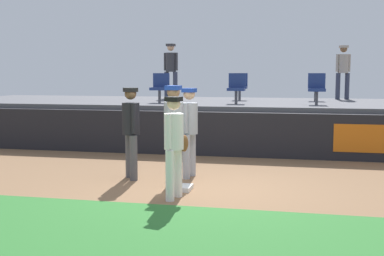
{
  "coord_description": "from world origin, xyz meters",
  "views": [
    {
      "loc": [
        1.71,
        -8.42,
        2.07
      ],
      "look_at": [
        -0.3,
        0.88,
        1.0
      ],
      "focal_mm": 45.82,
      "sensor_mm": 36.0,
      "label": 1
    }
  ],
  "objects_px": {
    "player_umpire": "(131,126)",
    "seat_front_right": "(317,87)",
    "seat_back_center": "(240,85)",
    "seat_back_right": "(316,85)",
    "player_runner_visitor": "(189,126)",
    "seat_front_center": "(236,87)",
    "first_base": "(180,188)",
    "spectator_hooded": "(171,67)",
    "player_coach_visitor": "(174,128)",
    "spectator_capped": "(343,68)",
    "seat_front_left": "(160,86)",
    "player_fielder_home": "(174,140)"
  },
  "relations": [
    {
      "from": "player_umpire",
      "to": "seat_front_right",
      "type": "height_order",
      "value": "seat_front_right"
    },
    {
      "from": "seat_back_center",
      "to": "seat_back_right",
      "type": "distance_m",
      "value": 2.29
    },
    {
      "from": "player_runner_visitor",
      "to": "seat_back_right",
      "type": "distance_m",
      "value": 6.46
    },
    {
      "from": "seat_front_center",
      "to": "first_base",
      "type": "bearing_deg",
      "value": -93.95
    },
    {
      "from": "spectator_hooded",
      "to": "player_coach_visitor",
      "type": "bearing_deg",
      "value": 116.62
    },
    {
      "from": "seat_back_center",
      "to": "spectator_capped",
      "type": "height_order",
      "value": "spectator_capped"
    },
    {
      "from": "player_coach_visitor",
      "to": "seat_front_left",
      "type": "bearing_deg",
      "value": -155.17
    },
    {
      "from": "player_fielder_home",
      "to": "seat_back_center",
      "type": "distance_m",
      "value": 7.61
    },
    {
      "from": "seat_front_right",
      "to": "seat_front_left",
      "type": "distance_m",
      "value": 4.33
    },
    {
      "from": "seat_back_right",
      "to": "seat_front_center",
      "type": "distance_m",
      "value": 2.82
    },
    {
      "from": "first_base",
      "to": "spectator_hooded",
      "type": "bearing_deg",
      "value": 105.8
    },
    {
      "from": "player_runner_visitor",
      "to": "seat_back_center",
      "type": "distance_m",
      "value": 5.92
    },
    {
      "from": "first_base",
      "to": "seat_front_left",
      "type": "bearing_deg",
      "value": 109.49
    },
    {
      "from": "player_fielder_home",
      "to": "seat_front_left",
      "type": "height_order",
      "value": "seat_front_left"
    },
    {
      "from": "seat_front_center",
      "to": "spectator_hooded",
      "type": "relative_size",
      "value": 0.47
    },
    {
      "from": "spectator_capped",
      "to": "player_fielder_home",
      "type": "bearing_deg",
      "value": 51.45
    },
    {
      "from": "spectator_capped",
      "to": "first_base",
      "type": "bearing_deg",
      "value": 49.7
    },
    {
      "from": "player_runner_visitor",
      "to": "seat_back_center",
      "type": "height_order",
      "value": "seat_back_center"
    },
    {
      "from": "player_runner_visitor",
      "to": "seat_front_center",
      "type": "height_order",
      "value": "seat_front_center"
    },
    {
      "from": "seat_front_left",
      "to": "spectator_capped",
      "type": "distance_m",
      "value": 6.05
    },
    {
      "from": "spectator_hooded",
      "to": "spectator_capped",
      "type": "height_order",
      "value": "spectator_hooded"
    },
    {
      "from": "player_coach_visitor",
      "to": "spectator_capped",
      "type": "height_order",
      "value": "spectator_capped"
    },
    {
      "from": "seat_front_center",
      "to": "spectator_capped",
      "type": "xyz_separation_m",
      "value": [
        3.05,
        2.98,
        0.52
      ]
    },
    {
      "from": "player_umpire",
      "to": "seat_front_center",
      "type": "xyz_separation_m",
      "value": [
        1.51,
        4.45,
        0.66
      ]
    },
    {
      "from": "player_fielder_home",
      "to": "seat_front_center",
      "type": "relative_size",
      "value": 2.01
    },
    {
      "from": "seat_back_right",
      "to": "spectator_hooded",
      "type": "xyz_separation_m",
      "value": [
        -4.65,
        0.54,
        0.57
      ]
    },
    {
      "from": "player_coach_visitor",
      "to": "seat_front_left",
      "type": "xyz_separation_m",
      "value": [
        -1.62,
        4.8,
        0.63
      ]
    },
    {
      "from": "player_runner_visitor",
      "to": "seat_front_right",
      "type": "height_order",
      "value": "seat_front_right"
    },
    {
      "from": "player_runner_visitor",
      "to": "player_umpire",
      "type": "relative_size",
      "value": 0.99
    },
    {
      "from": "seat_front_center",
      "to": "player_coach_visitor",
      "type": "bearing_deg",
      "value": -96.69
    },
    {
      "from": "player_runner_visitor",
      "to": "seat_front_left",
      "type": "distance_m",
      "value": 4.48
    },
    {
      "from": "player_fielder_home",
      "to": "player_coach_visitor",
      "type": "relative_size",
      "value": 0.92
    },
    {
      "from": "seat_front_right",
      "to": "spectator_hooded",
      "type": "height_order",
      "value": "spectator_hooded"
    },
    {
      "from": "spectator_capped",
      "to": "seat_front_left",
      "type": "bearing_deg",
      "value": 12.07
    },
    {
      "from": "seat_front_right",
      "to": "seat_front_center",
      "type": "relative_size",
      "value": 1.0
    },
    {
      "from": "first_base",
      "to": "seat_front_right",
      "type": "xyz_separation_m",
      "value": [
        2.5,
        5.16,
        1.66
      ]
    },
    {
      "from": "player_fielder_home",
      "to": "seat_front_left",
      "type": "bearing_deg",
      "value": -149.73
    },
    {
      "from": "seat_back_center",
      "to": "first_base",
      "type": "bearing_deg",
      "value": -92.0
    },
    {
      "from": "player_coach_visitor",
      "to": "seat_front_right",
      "type": "xyz_separation_m",
      "value": [
        2.71,
        4.8,
        0.63
      ]
    },
    {
      "from": "seat_front_right",
      "to": "spectator_hooded",
      "type": "relative_size",
      "value": 0.47
    },
    {
      "from": "player_umpire",
      "to": "seat_back_center",
      "type": "relative_size",
      "value": 2.13
    },
    {
      "from": "player_umpire",
      "to": "spectator_hooded",
      "type": "relative_size",
      "value": 0.99
    },
    {
      "from": "player_runner_visitor",
      "to": "seat_front_left",
      "type": "bearing_deg",
      "value": -147.86
    },
    {
      "from": "player_umpire",
      "to": "spectator_hooded",
      "type": "xyz_separation_m",
      "value": [
        -0.97,
        6.79,
        1.23
      ]
    },
    {
      "from": "seat_back_right",
      "to": "seat_front_left",
      "type": "relative_size",
      "value": 1.0
    },
    {
      "from": "seat_back_right",
      "to": "first_base",
      "type": "bearing_deg",
      "value": -110.0
    },
    {
      "from": "player_runner_visitor",
      "to": "seat_back_center",
      "type": "relative_size",
      "value": 2.11
    },
    {
      "from": "seat_front_center",
      "to": "spectator_capped",
      "type": "height_order",
      "value": "spectator_capped"
    },
    {
      "from": "player_coach_visitor",
      "to": "seat_front_left",
      "type": "height_order",
      "value": "seat_front_left"
    },
    {
      "from": "player_coach_visitor",
      "to": "seat_back_center",
      "type": "relative_size",
      "value": 2.2
    }
  ]
}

